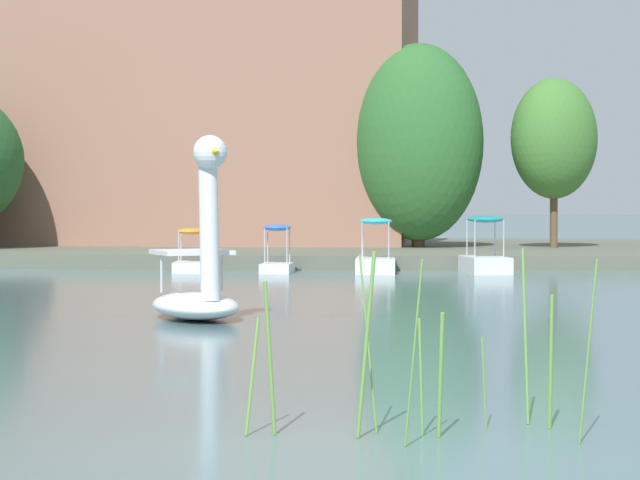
{
  "coord_description": "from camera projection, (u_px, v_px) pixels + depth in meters",
  "views": [
    {
      "loc": [
        0.22,
        -9.26,
        1.95
      ],
      "look_at": [
        -1.74,
        19.59,
        1.18
      ],
      "focal_mm": 67.37,
      "sensor_mm": 36.0,
      "label": 1
    }
  ],
  "objects": [
    {
      "name": "ground_plane",
      "position": [
        373.0,
        459.0,
        9.3
      ],
      "size": [
        696.71,
        696.71,
        0.0
      ],
      "primitive_type": "plane",
      "color": "slate"
    },
    {
      "name": "shore_bank_far",
      "position": [
        396.0,
        251.0,
        48.35
      ],
      "size": [
        115.55,
        22.06,
        0.45
      ],
      "primitive_type": "cube",
      "color": "#5B6051",
      "rests_on": "ground_plane"
    },
    {
      "name": "swan_boat",
      "position": [
        198.0,
        278.0,
        20.83
      ],
      "size": [
        2.36,
        2.84,
        3.17
      ],
      "color": "white",
      "rests_on": "ground_plane"
    },
    {
      "name": "pedal_boat_teal",
      "position": [
        485.0,
        256.0,
        35.77
      ],
      "size": [
        1.5,
        2.44,
        1.71
      ],
      "color": "white",
      "rests_on": "ground_plane"
    },
    {
      "name": "pedal_boat_cyan",
      "position": [
        376.0,
        259.0,
        35.79
      ],
      "size": [
        1.17,
        2.24,
        1.65
      ],
      "color": "white",
      "rests_on": "ground_plane"
    },
    {
      "name": "pedal_boat_blue",
      "position": [
        277.0,
        258.0,
        35.98
      ],
      "size": [
        0.91,
        1.79,
        1.46
      ],
      "color": "white",
      "rests_on": "ground_plane"
    },
    {
      "name": "pedal_boat_orange",
      "position": [
        191.0,
        259.0,
        36.35
      ],
      "size": [
        1.18,
        2.03,
        1.34
      ],
      "color": "white",
      "rests_on": "ground_plane"
    },
    {
      "name": "tree_broadleaf_left",
      "position": [
        554.0,
        139.0,
        45.02
      ],
      "size": [
        4.64,
        4.73,
        6.38
      ],
      "color": "brown",
      "rests_on": "shore_bank_far"
    },
    {
      "name": "tree_willow_overhanging",
      "position": [
        419.0,
        142.0,
        45.56
      ],
      "size": [
        6.18,
        5.87,
        7.76
      ],
      "color": "#4C3823",
      "rests_on": "shore_bank_far"
    },
    {
      "name": "apartment_block",
      "position": [
        211.0,
        97.0,
        51.86
      ],
      "size": [
        18.0,
        12.83,
        12.64
      ],
      "primitive_type": "cube",
      "rotation": [
        0.0,
        0.0,
        -0.07
      ],
      "color": "#996B56",
      "rests_on": "shore_bank_far"
    },
    {
      "name": "reed_clump_foreground",
      "position": [
        413.0,
        358.0,
        10.24
      ],
      "size": [
        2.94,
        1.39,
        1.59
      ],
      "color": "#669942",
      "rests_on": "ground_plane"
    }
  ]
}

